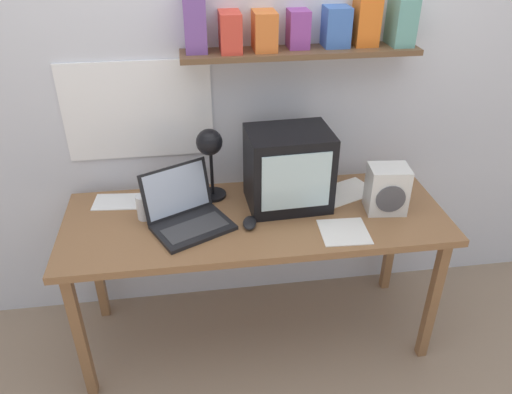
{
  "coord_description": "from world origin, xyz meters",
  "views": [
    {
      "loc": [
        -0.27,
        -1.91,
        2.02
      ],
      "look_at": [
        0.0,
        0.0,
        0.85
      ],
      "focal_mm": 35.0,
      "sensor_mm": 36.0,
      "label": 1
    }
  ],
  "objects": [
    {
      "name": "printed_handout",
      "position": [
        0.37,
        -0.19,
        0.76
      ],
      "size": [
        0.22,
        0.21,
        0.0
      ],
      "rotation": [
        0.0,
        0.0,
        -0.05
      ],
      "color": "white",
      "rests_on": "corner_desk"
    },
    {
      "name": "juice_glass",
      "position": [
        -0.51,
        0.05,
        0.81
      ],
      "size": [
        0.06,
        0.06,
        0.12
      ],
      "color": "white",
      "rests_on": "corner_desk"
    },
    {
      "name": "space_heater",
      "position": [
        0.6,
        -0.04,
        0.86
      ],
      "size": [
        0.19,
        0.16,
        0.22
      ],
      "rotation": [
        0.0,
        0.0,
        -0.11
      ],
      "color": "silver",
      "rests_on": "corner_desk"
    },
    {
      "name": "open_notebook",
      "position": [
        0.47,
        0.15,
        0.76
      ],
      "size": [
        0.34,
        0.28,
        0.0
      ],
      "rotation": [
        0.0,
        0.0,
        0.39
      ],
      "color": "white",
      "rests_on": "corner_desk"
    },
    {
      "name": "crt_monitor",
      "position": [
        0.16,
        0.09,
        0.94
      ],
      "size": [
        0.39,
        0.31,
        0.37
      ],
      "rotation": [
        0.0,
        0.0,
        0.05
      ],
      "color": "black",
      "rests_on": "corner_desk"
    },
    {
      "name": "loose_paper_near_laptop",
      "position": [
        -0.64,
        0.21,
        0.76
      ],
      "size": [
        0.25,
        0.17,
        0.0
      ],
      "rotation": [
        0.0,
        0.0,
        -0.09
      ],
      "color": "white",
      "rests_on": "corner_desk"
    },
    {
      "name": "corner_desk",
      "position": [
        0.0,
        0.0,
        0.69
      ],
      "size": [
        1.76,
        0.65,
        0.75
      ],
      "color": "#8D603B",
      "rests_on": "ground_plane"
    },
    {
      "name": "ground_plane",
      "position": [
        0.0,
        0.0,
        0.0
      ],
      "size": [
        12.0,
        12.0,
        0.0
      ],
      "primitive_type": "plane",
      "color": "gray"
    },
    {
      "name": "laptop",
      "position": [
        -0.32,
        -0.01,
        0.82
      ],
      "size": [
        0.42,
        0.4,
        0.24
      ],
      "rotation": [
        0.0,
        0.0,
        0.46
      ],
      "color": "black",
      "rests_on": "corner_desk"
    },
    {
      "name": "desk_lamp",
      "position": [
        -0.19,
        0.15,
        1.03
      ],
      "size": [
        0.13,
        0.2,
        0.38
      ],
      "rotation": [
        0.0,
        0.0,
        -0.1
      ],
      "color": "black",
      "rests_on": "corner_desk"
    },
    {
      "name": "back_wall",
      "position": [
        0.0,
        0.4,
        1.3
      ],
      "size": [
        5.6,
        0.24,
        2.6
      ],
      "color": "silver",
      "rests_on": "ground_plane"
    },
    {
      "name": "computer_mouse",
      "position": [
        -0.04,
        -0.08,
        0.77
      ],
      "size": [
        0.08,
        0.11,
        0.03
      ],
      "rotation": [
        0.0,
        0.0,
        -0.17
      ],
      "color": "black",
      "rests_on": "corner_desk"
    }
  ]
}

